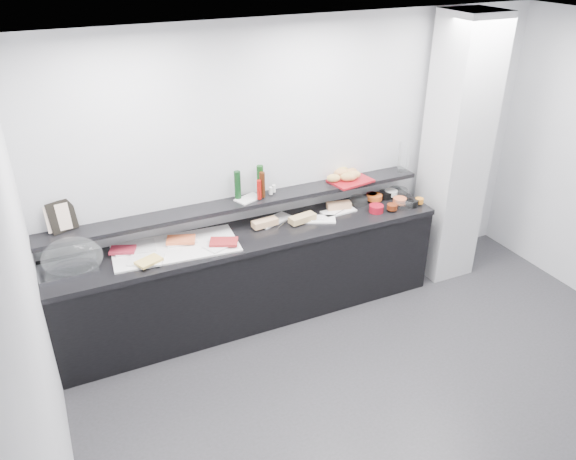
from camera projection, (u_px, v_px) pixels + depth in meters
name	position (u px, v px, depth m)	size (l,w,h in m)	color
ground	(418.00, 410.00, 4.39)	(5.00, 5.00, 0.00)	#2D2D30
back_wall	(306.00, 164.00, 5.35)	(5.00, 0.02, 2.70)	silver
ceiling	(471.00, 56.00, 3.12)	(5.00, 5.00, 0.00)	white
column	(455.00, 152.00, 5.63)	(0.50, 0.50, 2.70)	silver
buffet_cabinet	(253.00, 278.00, 5.29)	(3.60, 0.60, 0.85)	black
counter_top	(251.00, 236.00, 5.08)	(3.62, 0.62, 0.05)	black
wall_shelf	(243.00, 203.00, 5.09)	(3.60, 0.25, 0.04)	black
cloche_base	(68.00, 270.00, 4.48)	(0.45, 0.30, 0.04)	silver
cloche_dome	(72.00, 257.00, 4.45)	(0.48, 0.31, 0.34)	silver
linen_runner	(176.00, 248.00, 4.82)	(1.06, 0.50, 0.01)	white
platter_meat_a	(135.00, 248.00, 4.79)	(0.33, 0.22, 0.01)	silver
food_meat_a	(123.00, 250.00, 4.72)	(0.21, 0.13, 0.02)	maroon
platter_salmon	(181.00, 241.00, 4.90)	(0.26, 0.17, 0.01)	white
food_salmon	(181.00, 240.00, 4.88)	(0.25, 0.16, 0.02)	orange
platter_cheese	(146.00, 260.00, 4.61)	(0.28, 0.19, 0.01)	white
food_cheese	(149.00, 261.00, 4.56)	(0.20, 0.13, 0.02)	#EAC15B
platter_meat_b	(220.00, 245.00, 4.84)	(0.26, 0.17, 0.01)	white
food_meat_b	(224.00, 242.00, 4.84)	(0.24, 0.15, 0.02)	maroon
sandwich_plate_left	(274.00, 220.00, 5.28)	(0.35, 0.15, 0.01)	silver
sandwich_food_left	(265.00, 223.00, 5.15)	(0.24, 0.09, 0.06)	tan
tongs_left	(282.00, 225.00, 5.17)	(0.01, 0.01, 0.16)	#B1B4B8
sandwich_plate_mid	(315.00, 219.00, 5.30)	(0.38, 0.16, 0.01)	white
sandwich_food_mid	(302.00, 218.00, 5.23)	(0.26, 0.10, 0.06)	tan
tongs_mid	(317.00, 220.00, 5.25)	(0.01, 0.01, 0.16)	#ABACB2
sandwich_plate_right	(339.00, 211.00, 5.45)	(0.34, 0.15, 0.01)	white
sandwich_food_right	(339.00, 205.00, 5.48)	(0.24, 0.09, 0.06)	tan
tongs_right	(340.00, 212.00, 5.41)	(0.01, 0.01, 0.16)	silver
bowl_glass_fruit	(359.00, 201.00, 5.60)	(0.17, 0.17, 0.07)	white
fill_glass_fruit	(374.00, 197.00, 5.64)	(0.15, 0.15, 0.05)	#D9581D
bowl_black_jam	(385.00, 195.00, 5.72)	(0.14, 0.14, 0.07)	black
fill_black_jam	(372.00, 196.00, 5.67)	(0.11, 0.11, 0.05)	#590C11
bowl_glass_cream	(398.00, 192.00, 5.77)	(0.20, 0.20, 0.07)	white
fill_glass_cream	(391.00, 193.00, 5.74)	(0.13, 0.13, 0.05)	white
bowl_red_jam	(376.00, 209.00, 5.44)	(0.14, 0.14, 0.07)	maroon
fill_red_jam	(392.00, 207.00, 5.44)	(0.10, 0.10, 0.05)	#5A210C
bowl_glass_salmon	(404.00, 204.00, 5.53)	(0.18, 0.18, 0.07)	silver
fill_glass_salmon	(400.00, 200.00, 5.57)	(0.13, 0.13, 0.05)	#E26437
bowl_black_fruit	(412.00, 203.00, 5.55)	(0.14, 0.14, 0.07)	black
fill_black_fruit	(419.00, 201.00, 5.57)	(0.08, 0.08, 0.05)	orange
framed_print	(62.00, 216.00, 4.52)	(0.22, 0.02, 0.26)	black
print_art	(58.00, 218.00, 4.49)	(0.19, 0.00, 0.22)	beige
condiment_tray	(249.00, 199.00, 5.12)	(0.24, 0.15, 0.01)	white
bottle_green_a	(238.00, 185.00, 5.05)	(0.06, 0.06, 0.26)	black
bottle_brown	(262.00, 185.00, 5.08)	(0.05, 0.05, 0.24)	#3D1B0B
bottle_green_b	(260.00, 180.00, 5.12)	(0.06, 0.06, 0.28)	#0F3710
bottle_hot	(259.00, 190.00, 5.06)	(0.04, 0.04, 0.18)	#9D100B
shaker_salt	(274.00, 189.00, 5.21)	(0.03, 0.03, 0.07)	white
shaker_pepper	(271.00, 191.00, 5.17)	(0.03, 0.03, 0.07)	white
bread_tray	(351.00, 181.00, 5.47)	(0.40, 0.28, 0.02)	maroon
bread_roll_nw	(341.00, 173.00, 5.51)	(0.14, 0.09, 0.08)	tan
bread_roll_n	(342.00, 171.00, 5.55)	(0.16, 0.10, 0.08)	#B99546
bread_roll_ne	(351.00, 172.00, 5.53)	(0.14, 0.09, 0.08)	#C08449
bread_roll_sw	(347.00, 177.00, 5.42)	(0.15, 0.09, 0.08)	#B88846
bread_roll_s	(352.00, 176.00, 5.43)	(0.13, 0.08, 0.08)	tan
bread_roll_se	(354.00, 175.00, 5.47)	(0.13, 0.08, 0.08)	tan
bread_roll_midw	(334.00, 178.00, 5.40)	(0.13, 0.09, 0.08)	tan
bread_roll_mide	(349.00, 176.00, 5.44)	(0.14, 0.09, 0.08)	tan
carafe	(404.00, 157.00, 5.64)	(0.11, 0.11, 0.30)	white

